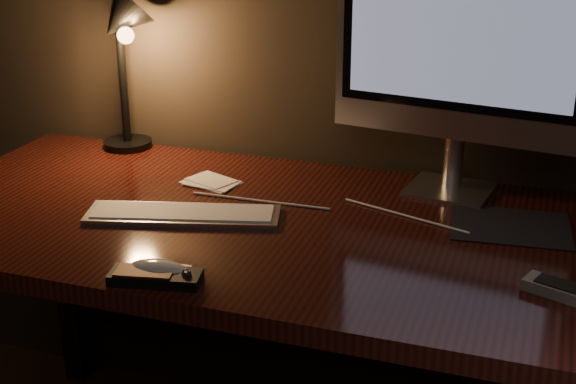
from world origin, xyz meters
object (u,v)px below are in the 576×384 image
(desk, at_px, (286,262))
(mouse, at_px, (158,271))
(media_remote, at_px, (156,277))
(monitor, at_px, (461,39))
(desk_lamp, at_px, (122,42))
(keyboard, at_px, (183,214))

(desk, bearing_deg, mouse, -106.79)
(desk, bearing_deg, media_remote, -105.15)
(desk, bearing_deg, monitor, 33.43)
(monitor, xyz_separation_m, desk_lamp, (-0.82, 0.02, -0.06))
(monitor, relative_size, media_remote, 3.44)
(desk, xyz_separation_m, monitor, (0.32, 0.21, 0.47))
(desk, height_order, mouse, mouse)
(monitor, xyz_separation_m, mouse, (-0.43, -0.58, -0.33))
(desk, xyz_separation_m, mouse, (-0.11, -0.37, 0.14))
(desk, relative_size, monitor, 2.75)
(keyboard, distance_m, media_remote, 0.29)
(mouse, height_order, desk_lamp, desk_lamp)
(desk, distance_m, monitor, 0.61)
(monitor, distance_m, desk_lamp, 0.82)
(desk, distance_m, media_remote, 0.43)
(keyboard, relative_size, desk_lamp, 0.95)
(desk, distance_m, mouse, 0.41)
(keyboard, height_order, desk_lamp, desk_lamp)
(media_remote, bearing_deg, monitor, 43.38)
(mouse, distance_m, media_remote, 0.02)
(mouse, relative_size, desk_lamp, 0.26)
(monitor, relative_size, keyboard, 1.45)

